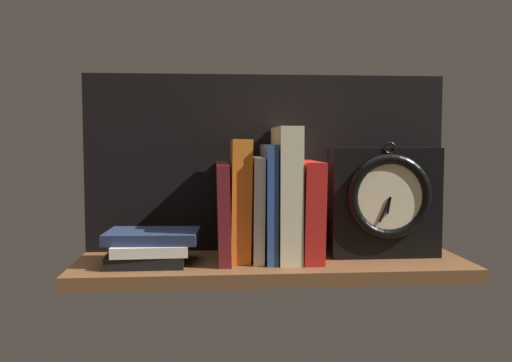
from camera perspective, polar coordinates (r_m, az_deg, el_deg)
ground_plane at (r=105.80cm, az=1.68°, el=-8.86°), size 74.17×22.51×2.50cm
back_panel at (r=113.75cm, az=1.11°, el=1.90°), size 74.17×1.20×36.18cm
book_maroon_dawkins at (r=104.93cm, az=-3.43°, el=-3.19°), size 2.60×16.89×18.39cm
book_orange_pandolfini at (r=104.78cm, az=-1.65°, el=-1.92°), size 4.08×12.37×23.03cm
book_white_catcher at (r=105.18cm, az=0.06°, el=-2.84°), size 2.19×14.22×19.54cm
book_blue_modern at (r=105.26cm, az=1.31°, el=-2.18°), size 2.05×15.74×21.94cm
book_cream_twain at (r=105.49cm, az=3.15°, el=-1.25°), size 4.22×16.42×25.30cm
book_red_requiem at (r=106.51cm, az=5.43°, el=-2.98°), size 4.08×16.81×18.82cm
framed_clock at (r=109.61cm, az=13.25°, el=-2.05°), size 21.33×7.69×22.49cm
book_stack_side at (r=103.78cm, az=-10.93°, el=-6.73°), size 17.35×12.94×6.09cm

